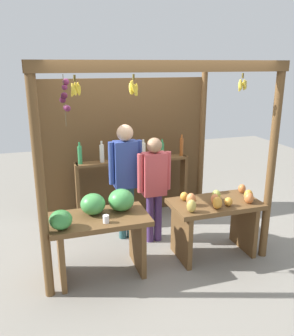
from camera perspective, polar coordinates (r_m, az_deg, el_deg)
name	(u,v)px	position (r m, az deg, el deg)	size (l,w,h in m)	color
ground_plane	(143,237)	(5.26, -0.65, -11.23)	(12.00, 12.00, 0.00)	gray
market_stall	(134,135)	(5.17, -2.21, 5.41)	(2.87, 2.03, 2.50)	brown
fruit_counter_left	(100,223)	(4.20, -7.75, -8.86)	(1.16, 0.64, 1.02)	brown
fruit_counter_right	(215,215)	(4.67, 11.01, -7.49)	(1.16, 0.64, 0.92)	brown
bottle_shelf_unit	(133,172)	(5.61, -2.36, -0.71)	(1.84, 0.22, 1.35)	brown
vendor_man	(126,172)	(4.89, -3.50, -0.60)	(0.48, 0.23, 1.68)	#295558
vendor_woman	(154,182)	(4.82, 1.18, -2.23)	(0.48, 0.21, 1.52)	#4C316A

